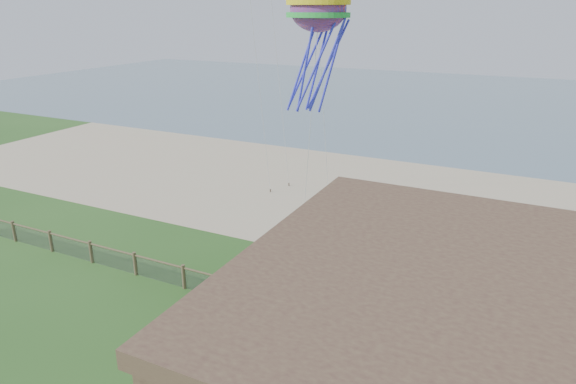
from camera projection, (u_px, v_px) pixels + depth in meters
name	position (u px, v px, depth m)	size (l,w,h in m)	color
ground	(150.00, 384.00, 18.37)	(160.00, 160.00, 0.00)	#27511B
sand_beach	(354.00, 195.00, 36.95)	(72.00, 20.00, 0.02)	#C3AD8D
ocean	(455.00, 101.00, 74.11)	(160.00, 68.00, 0.02)	slate
chainlink_fence	(238.00, 292.00, 23.25)	(36.20, 0.20, 1.25)	brown
picnic_table	(242.00, 350.00, 19.70)	(1.59, 1.20, 0.67)	brown
octopus_kite	(317.00, 46.00, 24.13)	(3.12, 2.20, 6.42)	#EE3C25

